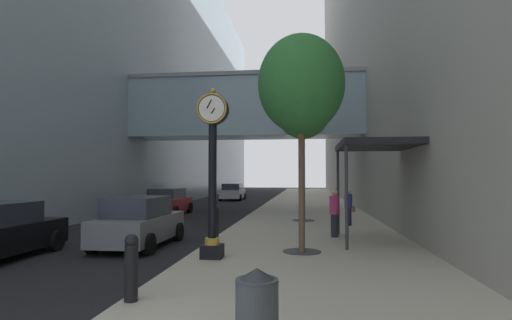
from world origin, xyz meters
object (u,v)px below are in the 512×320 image
at_px(pedestrian_by_clock, 334,211).
at_px(car_grey_far, 139,222).
at_px(car_white_mid, 233,192).
at_px(street_clock, 212,164).
at_px(pedestrian_walking, 349,206).
at_px(street_tree_near, 301,85).
at_px(street_tree_mid_near, 303,106).
at_px(bollard_third, 215,223).
at_px(trash_bin, 257,311).
at_px(bollard_nearest, 131,266).
at_px(car_red_near, 168,202).

distance_m(pedestrian_by_clock, car_grey_far, 6.74).
bearing_deg(car_white_mid, street_clock, -80.94).
relative_size(pedestrian_walking, car_white_mid, 0.38).
xyz_separation_m(street_tree_near, car_grey_far, (-5.31, 1.04, -4.16)).
bearing_deg(street_tree_mid_near, pedestrian_walking, -41.67).
distance_m(bollard_third, trash_bin, 8.86).
distance_m(bollard_nearest, bollard_third, 6.62).
height_order(pedestrian_by_clock, car_red_near, pedestrian_by_clock).
relative_size(street_clock, car_white_mid, 1.06).
relative_size(bollard_third, car_grey_far, 0.29).
relative_size(car_white_mid, car_grey_far, 1.05).
relative_size(bollard_third, car_white_mid, 0.27).
relative_size(bollard_third, pedestrian_walking, 0.72).
distance_m(bollard_third, street_tree_near, 5.35).
bearing_deg(street_clock, street_tree_mid_near, 76.20).
height_order(bollard_nearest, street_tree_near, street_tree_near).
bearing_deg(pedestrian_walking, bollard_nearest, -112.75).
bearing_deg(street_tree_near, trash_bin, -93.91).
height_order(bollard_third, pedestrian_walking, pedestrian_walking).
height_order(trash_bin, pedestrian_walking, pedestrian_walking).
relative_size(bollard_nearest, pedestrian_by_clock, 0.68).
bearing_deg(car_white_mid, street_tree_near, -75.84).
distance_m(bollard_nearest, pedestrian_walking, 12.63).
bearing_deg(bollard_third, pedestrian_by_clock, 19.58).
bearing_deg(trash_bin, car_grey_far, 121.28).
bearing_deg(pedestrian_by_clock, street_clock, -129.61).
distance_m(street_tree_near, car_white_mid, 28.54).
xyz_separation_m(street_clock, bollard_third, (-0.54, 2.77, -1.88)).
height_order(bollard_third, pedestrian_by_clock, pedestrian_by_clock).
relative_size(pedestrian_by_clock, car_grey_far, 0.42).
bearing_deg(street_tree_near, car_red_near, 124.04).
bearing_deg(car_white_mid, bollard_nearest, -82.94).
distance_m(bollard_third, street_tree_mid_near, 8.93).
bearing_deg(pedestrian_walking, street_tree_mid_near, 138.33).
xyz_separation_m(trash_bin, pedestrian_walking, (2.47, 13.54, 0.31)).
height_order(street_tree_near, car_white_mid, street_tree_near).
distance_m(street_tree_near, car_grey_far, 6.82).
height_order(bollard_nearest, street_tree_mid_near, street_tree_mid_near).
relative_size(street_tree_near, trash_bin, 5.99).
relative_size(bollard_third, car_red_near, 0.28).
bearing_deg(bollard_nearest, pedestrian_walking, 67.25).
height_order(pedestrian_by_clock, car_grey_far, pedestrian_by_clock).
height_order(bollard_nearest, car_red_near, car_red_near).
bearing_deg(car_grey_far, trash_bin, -58.72).
relative_size(pedestrian_walking, car_red_near, 0.38).
distance_m(pedestrian_walking, car_red_near, 11.42).
xyz_separation_m(street_tree_near, pedestrian_walking, (1.99, 6.62, -3.97)).
relative_size(bollard_third, street_tree_mid_near, 0.16).
bearing_deg(car_white_mid, bollard_third, -81.15).
bearing_deg(car_red_near, bollard_third, -63.38).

